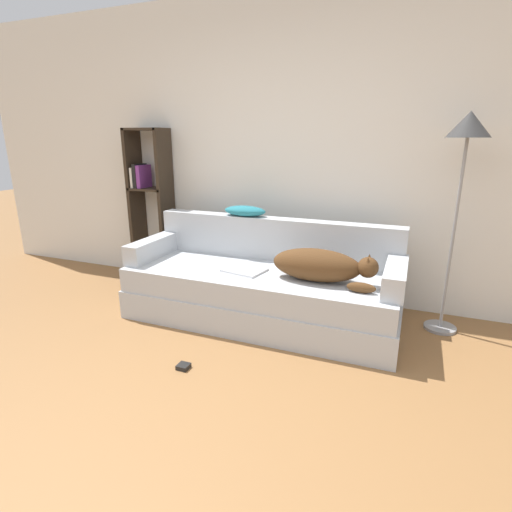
# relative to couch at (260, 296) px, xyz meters

# --- Properties ---
(ground_plane) EXTENTS (20.00, 20.00, 0.00)m
(ground_plane) POSITION_rel_couch_xyz_m (0.02, -1.71, -0.22)
(ground_plane) COLOR olive
(wall_back) EXTENTS (7.31, 0.06, 2.70)m
(wall_back) POSITION_rel_couch_xyz_m (0.02, 0.72, 1.13)
(wall_back) COLOR silver
(wall_back) RESTS_ON ground_plane
(couch) EXTENTS (2.23, 0.84, 0.44)m
(couch) POSITION_rel_couch_xyz_m (0.00, 0.00, 0.00)
(couch) COLOR #B2B7BC
(couch) RESTS_ON ground_plane
(couch_backrest) EXTENTS (2.19, 0.15, 0.37)m
(couch_backrest) POSITION_rel_couch_xyz_m (-0.00, 0.35, 0.41)
(couch_backrest) COLOR #B2B7BC
(couch_backrest) RESTS_ON couch
(couch_arm_left) EXTENTS (0.15, 0.65, 0.17)m
(couch_arm_left) POSITION_rel_couch_xyz_m (-1.04, -0.01, 0.31)
(couch_arm_left) COLOR #B2B7BC
(couch_arm_left) RESTS_ON couch
(couch_arm_right) EXTENTS (0.15, 0.65, 0.17)m
(couch_arm_right) POSITION_rel_couch_xyz_m (1.04, -0.01, 0.31)
(couch_arm_right) COLOR #B2B7BC
(couch_arm_right) RESTS_ON couch
(dog) EXTENTS (0.79, 0.30, 0.25)m
(dog) POSITION_rel_couch_xyz_m (0.51, -0.07, 0.35)
(dog) COLOR #513319
(dog) RESTS_ON couch
(laptop) EXTENTS (0.36, 0.30, 0.02)m
(laptop) POSITION_rel_couch_xyz_m (-0.12, -0.06, 0.23)
(laptop) COLOR silver
(laptop) RESTS_ON couch
(throw_pillow) EXTENTS (0.39, 0.19, 0.09)m
(throw_pillow) POSITION_rel_couch_xyz_m (-0.28, 0.35, 0.64)
(throw_pillow) COLOR teal
(throw_pillow) RESTS_ON couch_backrest
(bookshelf) EXTENTS (0.41, 0.26, 1.57)m
(bookshelf) POSITION_rel_couch_xyz_m (-1.44, 0.54, 0.67)
(bookshelf) COLOR #2D2319
(bookshelf) RESTS_ON ground_plane
(floor_lamp) EXTENTS (0.30, 0.30, 1.66)m
(floor_lamp) POSITION_rel_couch_xyz_m (1.41, 0.38, 1.19)
(floor_lamp) COLOR gray
(floor_lamp) RESTS_ON ground_plane
(power_adapter) EXTENTS (0.08, 0.08, 0.03)m
(power_adapter) POSITION_rel_couch_xyz_m (-0.21, -0.89, -0.20)
(power_adapter) COLOR black
(power_adapter) RESTS_ON ground_plane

